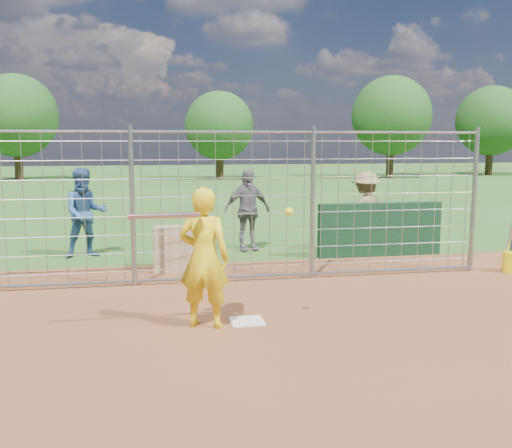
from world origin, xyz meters
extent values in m
plane|color=#2D591E|center=(0.00, 0.00, 0.00)|extent=(100.00, 100.00, 0.00)
plane|color=brown|center=(0.00, -3.00, 0.01)|extent=(18.00, 18.00, 0.00)
cube|color=silver|center=(0.00, -0.20, 0.01)|extent=(0.43, 0.43, 0.02)
cube|color=#11381E|center=(3.40, 3.60, 0.55)|extent=(2.60, 0.20, 1.10)
imported|color=yellow|center=(-0.56, -0.27, 0.89)|extent=(0.76, 0.63, 1.79)
imported|color=#2A4D7E|center=(-2.52, 4.60, 0.91)|extent=(1.01, 0.86, 1.82)
imported|color=#5C5B61|center=(0.82, 4.69, 0.88)|extent=(1.11, 0.66, 1.77)
imported|color=olive|center=(3.27, 4.08, 0.86)|extent=(1.24, 0.93, 1.71)
cube|color=tan|center=(-0.77, 3.04, 0.40)|extent=(0.85, 0.62, 0.80)
cylinder|color=silver|center=(-1.05, -0.47, 1.47)|extent=(0.86, 0.08, 0.06)
sphere|color=#EFF81A|center=(0.47, -0.52, 1.49)|extent=(0.10, 0.10, 0.10)
cylinder|color=#FFEC0D|center=(5.17, 1.75, 0.19)|extent=(0.34, 0.34, 0.38)
cylinder|color=silver|center=(5.12, 1.80, 0.55)|extent=(0.10, 0.30, 0.83)
cylinder|color=gray|center=(-1.50, 2.00, 1.30)|extent=(0.08, 0.08, 2.60)
cylinder|color=gray|center=(1.50, 2.00, 1.30)|extent=(0.08, 0.08, 2.60)
cylinder|color=gray|center=(4.50, 2.00, 1.30)|extent=(0.08, 0.08, 2.60)
cylinder|color=gray|center=(0.00, 2.00, 2.50)|extent=(9.00, 0.05, 0.05)
cylinder|color=gray|center=(0.00, 2.00, 0.08)|extent=(9.00, 0.05, 0.05)
cube|color=gray|center=(0.00, 2.00, 1.25)|extent=(9.00, 0.02, 2.50)
cylinder|color=#3F2B19|center=(-9.00, 29.00, 1.26)|extent=(0.50, 0.50, 2.52)
sphere|color=#26561E|center=(-9.00, 29.00, 3.85)|extent=(4.90, 4.90, 4.90)
cylinder|color=#3F2B19|center=(3.00, 28.00, 1.08)|extent=(0.50, 0.50, 2.16)
sphere|color=#26561E|center=(3.00, 28.00, 3.30)|extent=(4.20, 4.20, 4.20)
cylinder|color=#3F2B19|center=(14.00, 27.50, 1.30)|extent=(0.50, 0.50, 2.59)
sphere|color=#26561E|center=(14.00, 27.50, 3.96)|extent=(5.04, 5.04, 5.04)
cylinder|color=#3F2B19|center=(22.00, 29.00, 1.22)|extent=(0.50, 0.50, 2.45)
sphere|color=#26561E|center=(22.00, 29.00, 3.74)|extent=(4.76, 4.76, 4.76)
camera|label=1|loc=(-1.19, -7.30, 2.35)|focal=40.00mm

